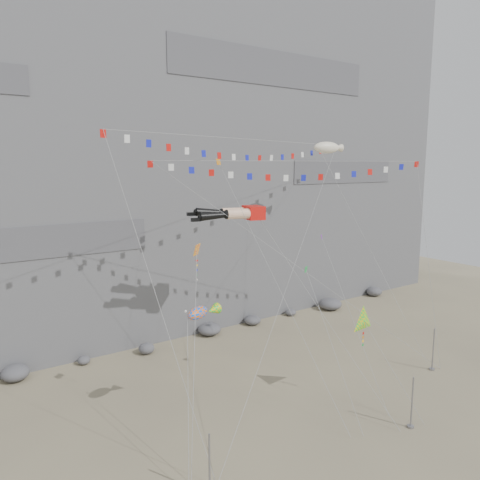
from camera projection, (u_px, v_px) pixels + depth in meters
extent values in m
plane|color=gray|center=(314.00, 395.00, 38.83)|extent=(120.00, 120.00, 0.00)
cube|color=slate|center=(148.00, 118.00, 60.90)|extent=(80.00, 28.00, 50.00)
cylinder|color=gray|center=(209.00, 465.00, 26.74)|extent=(0.12, 0.12, 3.85)
cylinder|color=gray|center=(412.00, 403.00, 33.72)|extent=(0.12, 0.12, 3.90)
cylinder|color=gray|center=(433.00, 349.00, 43.29)|extent=(0.12, 0.12, 4.04)
cube|color=red|center=(254.00, 213.00, 42.31)|extent=(1.89, 2.32, 1.22)
cylinder|color=#FAC39C|center=(238.00, 214.00, 41.09)|extent=(2.20, 1.30, 0.90)
sphere|color=black|center=(227.00, 214.00, 40.70)|extent=(0.82, 0.82, 0.82)
cone|color=black|center=(214.00, 216.00, 40.25)|extent=(2.56, 1.24, 0.84)
cube|color=black|center=(196.00, 220.00, 39.67)|extent=(0.85, 0.51, 0.30)
cylinder|color=#FAC39C|center=(233.00, 213.00, 42.19)|extent=(2.20, 1.30, 0.90)
sphere|color=black|center=(222.00, 213.00, 41.80)|extent=(0.82, 0.82, 0.82)
cone|color=black|center=(209.00, 212.00, 41.32)|extent=(2.58, 1.24, 0.90)
cube|color=black|center=(191.00, 214.00, 40.72)|extent=(0.85, 0.51, 0.30)
cylinder|color=gray|center=(318.00, 309.00, 37.88)|extent=(0.03, 0.03, 21.14)
cube|color=gray|center=(400.00, 431.00, 33.44)|extent=(0.16, 0.16, 0.10)
cylinder|color=gray|center=(239.00, 276.00, 35.32)|extent=(0.03, 0.03, 28.37)
cylinder|color=gray|center=(370.00, 268.00, 42.37)|extent=(0.03, 0.03, 23.74)
cube|color=gray|center=(440.00, 368.00, 43.78)|extent=(0.16, 0.16, 0.10)
cylinder|color=gray|center=(194.00, 361.00, 29.76)|extent=(0.03, 0.03, 15.23)
cylinder|color=gray|center=(194.00, 390.00, 30.53)|extent=(0.03, 0.03, 10.50)
cylinder|color=gray|center=(393.00, 371.00, 35.49)|extent=(0.03, 0.03, 8.47)
cube|color=gray|center=(425.00, 425.00, 34.28)|extent=(0.16, 0.16, 0.10)
cylinder|color=gray|center=(374.00, 249.00, 47.68)|extent=(0.03, 0.03, 23.93)
cube|color=gray|center=(427.00, 362.00, 45.30)|extent=(0.16, 0.16, 0.10)
cylinder|color=gray|center=(276.00, 283.00, 37.24)|extent=(0.03, 0.03, 24.71)
cube|color=gray|center=(351.00, 437.00, 32.70)|extent=(0.16, 0.16, 0.10)
cylinder|color=gray|center=(352.00, 317.00, 39.74)|extent=(0.03, 0.03, 16.47)
cube|color=gray|center=(389.00, 416.00, 35.52)|extent=(0.16, 0.16, 0.10)
cylinder|color=gray|center=(333.00, 347.00, 35.52)|extent=(0.03, 0.03, 13.03)
cube|color=gray|center=(364.00, 436.00, 32.83)|extent=(0.16, 0.16, 0.10)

